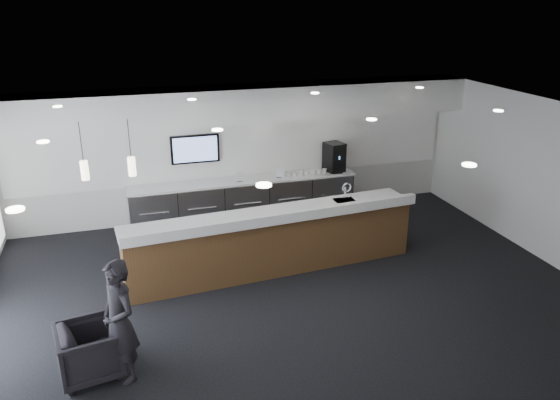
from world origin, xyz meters
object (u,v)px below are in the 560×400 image
object	(u,v)px
armchair	(90,351)
lounge_guest	(120,322)
coffee_machine	(334,157)
service_counter	(273,241)

from	to	relation	value
armchair	lounge_guest	xyz separation A→B (m)	(0.42, -0.19, 0.48)
coffee_machine	service_counter	bearing A→B (deg)	-144.48
armchair	coffee_machine	bearing A→B (deg)	-58.92
armchair	lounge_guest	distance (m)	0.67
lounge_guest	armchair	bearing A→B (deg)	-142.52
armchair	lounge_guest	size ratio (longest dim) A/B	0.48
service_counter	lounge_guest	size ratio (longest dim) A/B	3.21
coffee_machine	lounge_guest	distance (m)	6.91
lounge_guest	coffee_machine	bearing A→B (deg)	106.33
service_counter	armchair	xyz separation A→B (m)	(-3.14, -2.17, -0.21)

